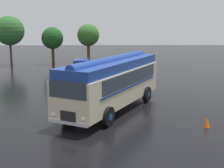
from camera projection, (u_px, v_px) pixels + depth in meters
name	position (u px, v px, depth m)	size (l,w,h in m)	color
ground_plane	(100.00, 109.00, 20.34)	(120.00, 120.00, 0.00)	black
vintage_bus	(112.00, 81.00, 19.88)	(6.82, 10.08, 3.49)	beige
car_near_left	(81.00, 67.00, 33.70)	(2.01, 4.23, 1.66)	navy
car_mid_left	(109.00, 66.00, 34.45)	(2.21, 4.32, 1.66)	black
tree_far_left	(9.00, 31.00, 41.09)	(3.87, 3.87, 6.47)	#4C3823
tree_left_of_centre	(52.00, 38.00, 41.67)	(2.91, 2.91, 5.02)	#4C3823
tree_centre	(88.00, 36.00, 40.96)	(2.91, 2.91, 5.43)	#4C3823
traffic_cone	(207.00, 122.00, 16.82)	(0.36, 0.36, 0.55)	orange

